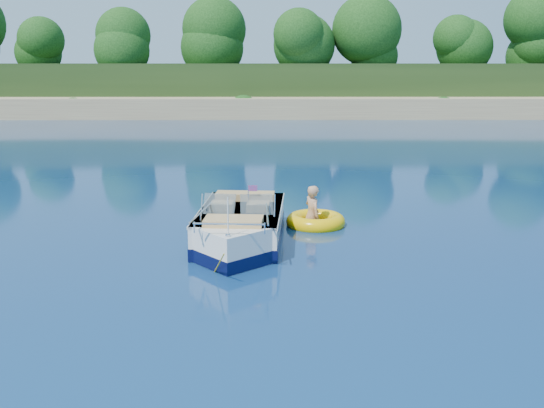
# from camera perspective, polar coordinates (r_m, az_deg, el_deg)

# --- Properties ---
(ground) EXTENTS (160.00, 160.00, 0.00)m
(ground) POSITION_cam_1_polar(r_m,az_deg,el_deg) (10.97, -8.55, -8.49)
(ground) COLOR #0B1E4D
(ground) RESTS_ON ground
(shoreline) EXTENTS (170.00, 59.00, 6.00)m
(shoreline) POSITION_cam_1_polar(r_m,az_deg,el_deg) (73.95, -1.55, 10.75)
(shoreline) COLOR #917554
(shoreline) RESTS_ON ground
(treeline) EXTENTS (150.00, 7.12, 8.19)m
(treeline) POSITION_cam_1_polar(r_m,az_deg,el_deg) (51.16, -2.09, 14.82)
(treeline) COLOR black
(treeline) RESTS_ON ground
(motorboat) EXTENTS (2.08, 5.21, 1.73)m
(motorboat) POSITION_cam_1_polar(r_m,az_deg,el_deg) (13.74, -3.05, -2.43)
(motorboat) COLOR silver
(motorboat) RESTS_ON ground
(tow_tube) EXTENTS (1.74, 1.74, 0.40)m
(tow_tube) POSITION_cam_1_polar(r_m,az_deg,el_deg) (15.39, 4.13, -1.64)
(tow_tube) COLOR #FFC004
(tow_tube) RESTS_ON ground
(boy) EXTENTS (0.72, 0.94, 1.69)m
(boy) POSITION_cam_1_polar(r_m,az_deg,el_deg) (15.42, 3.71, -2.00)
(boy) COLOR tan
(boy) RESTS_ON ground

